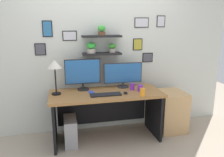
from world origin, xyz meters
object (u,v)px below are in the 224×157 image
(computer_mouse, at_px, (126,93))
(drawer_cabinet, at_px, (170,111))
(computer_tower_left, at_px, (70,131))
(keyboard, at_px, (106,95))
(desk, at_px, (106,104))
(coffee_mug, at_px, (140,88))
(water_cup, at_px, (142,92))
(desk_lamp, at_px, (55,67))
(cell_phone, at_px, (91,92))
(pen_cup, at_px, (132,87))
(monitor_left, at_px, (83,73))
(monitor_right, at_px, (123,74))

(computer_mouse, height_order, drawer_cabinet, computer_mouse)
(drawer_cabinet, height_order, computer_tower_left, drawer_cabinet)
(keyboard, bearing_deg, desk, 80.03)
(coffee_mug, bearing_deg, water_cup, -102.50)
(desk_lamp, bearing_deg, water_cup, -16.33)
(keyboard, xyz_separation_m, cell_phone, (-0.18, 0.17, -0.01))
(water_cup, bearing_deg, cell_phone, 155.01)
(desk_lamp, height_order, pen_cup, desk_lamp)
(monitor_left, xyz_separation_m, coffee_mug, (0.83, -0.27, -0.21))
(monitor_left, bearing_deg, monitor_right, 0.00)
(desk, xyz_separation_m, computer_tower_left, (-0.55, -0.08, -0.34))
(cell_phone, xyz_separation_m, pen_cup, (0.63, -0.01, 0.05))
(coffee_mug, xyz_separation_m, water_cup, (-0.05, -0.23, 0.01))
(keyboard, bearing_deg, desk_lamp, 163.54)
(monitor_left, height_order, computer_tower_left, monitor_left)
(desk_lamp, relative_size, drawer_cabinet, 0.76)
(monitor_left, height_order, computer_mouse, monitor_left)
(monitor_right, bearing_deg, cell_phone, -161.17)
(computer_mouse, relative_size, pen_cup, 0.90)
(monitor_left, bearing_deg, desk, -27.05)
(desk, height_order, monitor_right, monitor_right)
(water_cup, xyz_separation_m, drawer_cabinet, (0.63, 0.36, -0.48))
(keyboard, height_order, coffee_mug, coffee_mug)
(desk_lamp, distance_m, pen_cup, 1.18)
(monitor_left, distance_m, pen_cup, 0.78)
(desk_lamp, xyz_separation_m, water_cup, (1.18, -0.35, -0.35))
(drawer_cabinet, bearing_deg, pen_cup, -176.19)
(desk_lamp, distance_m, cell_phone, 0.64)
(water_cup, bearing_deg, monitor_left, 147.34)
(monitor_left, distance_m, computer_mouse, 0.72)
(monitor_left, height_order, water_cup, monitor_left)
(computer_mouse, bearing_deg, drawer_cabinet, 14.11)
(computer_tower_left, bearing_deg, keyboard, -12.17)
(drawer_cabinet, bearing_deg, desk, -178.99)
(keyboard, xyz_separation_m, computer_tower_left, (-0.51, 0.11, -0.56))
(desk, bearing_deg, monitor_left, 152.95)
(monitor_right, distance_m, computer_mouse, 0.41)
(desk_lamp, bearing_deg, computer_mouse, -11.53)
(computer_mouse, height_order, coffee_mug, coffee_mug)
(pen_cup, height_order, water_cup, water_cup)
(keyboard, relative_size, cell_phone, 3.14)
(computer_mouse, xyz_separation_m, drawer_cabinet, (0.84, 0.21, -0.44))
(coffee_mug, distance_m, drawer_cabinet, 0.76)
(monitor_left, bearing_deg, coffee_mug, -17.87)
(keyboard, distance_m, desk_lamp, 0.81)
(cell_phone, height_order, coffee_mug, coffee_mug)
(computer_mouse, relative_size, water_cup, 0.82)
(computer_mouse, distance_m, drawer_cabinet, 0.97)
(desk, distance_m, drawer_cabinet, 1.12)
(keyboard, height_order, drawer_cabinet, keyboard)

